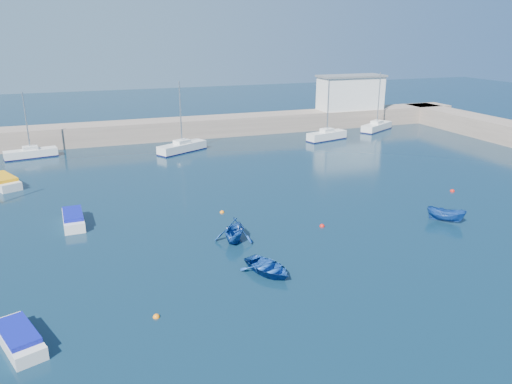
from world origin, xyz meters
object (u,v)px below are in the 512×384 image
object	(u,v)px
dinghy_center	(268,268)
sailboat_7	(327,135)
motorboat_2	(2,181)
dinghy_left	(234,230)
sailboat_5	(31,153)
motorboat_1	(73,219)
motorboat_0	(19,338)
dinghy_right	(446,215)
sailboat_6	(182,147)
sailboat_8	(377,127)
harbor_office	(350,93)

from	to	relation	value
dinghy_center	sailboat_7	bearing A→B (deg)	36.45
sailboat_7	motorboat_2	xyz separation A→B (m)	(-39.81, -8.38, -0.14)
motorboat_2	dinghy_left	size ratio (longest dim) A/B	1.70
sailboat_5	motorboat_1	bearing A→B (deg)	179.25
motorboat_0	dinghy_right	xyz separation A→B (m)	(30.52, 6.28, 0.14)
sailboat_6	motorboat_1	xyz separation A→B (m)	(-13.16, -21.28, -0.12)
dinghy_left	sailboat_5	bearing A→B (deg)	144.97
motorboat_1	dinghy_left	size ratio (longest dim) A/B	1.32
sailboat_6	sailboat_8	size ratio (longest dim) A/B	1.01
sailboat_8	motorboat_0	bearing A→B (deg)	100.99
sailboat_5	sailboat_8	world-z (taller)	sailboat_8
sailboat_7	motorboat_1	size ratio (longest dim) A/B	1.87
motorboat_0	motorboat_2	size ratio (longest dim) A/B	0.78
sailboat_7	motorboat_0	world-z (taller)	sailboat_7
motorboat_0	dinghy_center	xyz separation A→B (m)	(14.03, 2.92, -0.06)
motorboat_1	dinghy_right	bearing A→B (deg)	-21.19
sailboat_8	dinghy_center	xyz separation A→B (m)	(-32.50, -37.84, -0.23)
sailboat_8	sailboat_6	bearing A→B (deg)	66.68
sailboat_8	dinghy_center	distance (m)	49.89
motorboat_1	dinghy_left	world-z (taller)	dinghy_left
sailboat_5	motorboat_2	size ratio (longest dim) A/B	1.40
sailboat_7	sailboat_8	xyz separation A→B (m)	(10.34, 3.55, -0.04)
dinghy_left	sailboat_7	bearing A→B (deg)	81.27
sailboat_5	dinghy_right	world-z (taller)	sailboat_5
sailboat_7	dinghy_center	xyz separation A→B (m)	(-22.16, -34.29, -0.27)
harbor_office	sailboat_6	distance (m)	30.48
dinghy_left	dinghy_right	distance (m)	17.07
motorboat_2	dinghy_right	world-z (taller)	dinghy_right
motorboat_0	sailboat_5	bearing A→B (deg)	72.06
sailboat_6	dinghy_right	size ratio (longest dim) A/B	2.93
motorboat_1	dinghy_right	size ratio (longest dim) A/B	1.46
motorboat_2	dinghy_center	distance (m)	31.36
sailboat_8	dinghy_center	size ratio (longest dim) A/B	2.39
harbor_office	motorboat_2	bearing A→B (deg)	-160.57
dinghy_center	dinghy_left	xyz separation A→B (m)	(-0.45, 5.47, 0.49)
sailboat_6	motorboat_0	size ratio (longest dim) A/B	2.01
sailboat_7	dinghy_right	bearing A→B (deg)	154.41
sailboat_5	dinghy_right	distance (m)	46.86
motorboat_2	dinghy_left	xyz separation A→B (m)	(17.20, -20.45, 0.35)
harbor_office	motorboat_1	world-z (taller)	harbor_office
sailboat_7	dinghy_center	bearing A→B (deg)	131.93
sailboat_5	sailboat_7	distance (m)	38.02
sailboat_8	motorboat_2	world-z (taller)	sailboat_8
sailboat_8	motorboat_0	xyz separation A→B (m)	(-46.54, -40.76, -0.17)
dinghy_left	dinghy_right	size ratio (longest dim) A/B	1.10
motorboat_0	dinghy_center	world-z (taller)	motorboat_0
motorboat_1	dinghy_right	distance (m)	29.38
harbor_office	motorboat_2	xyz separation A→B (m)	(-48.32, -17.04, -4.59)
motorboat_2	dinghy_center	xyz separation A→B (m)	(17.65, -25.92, -0.13)
sailboat_8	dinghy_right	world-z (taller)	sailboat_8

